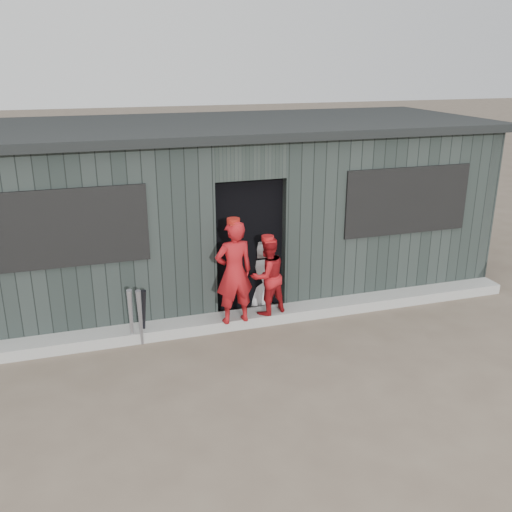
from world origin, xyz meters
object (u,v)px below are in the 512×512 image
object	(u,v)px
bat_right	(144,314)
player_red_right	(267,276)
bat_left	(131,317)
player_grey_back	(261,274)
dugout	(224,206)
player_red_left	(234,272)
bat_mid	(140,318)

from	to	relation	value
bat_right	player_red_right	bearing A→B (deg)	1.16
bat_left	player_red_right	bearing A→B (deg)	4.99
player_red_right	player_grey_back	size ratio (longest dim) A/B	1.00
bat_right	player_grey_back	xyz separation A→B (m)	(1.77, 0.51, 0.18)
dugout	player_red_right	bearing A→B (deg)	-84.78
player_red_left	player_red_right	bearing A→B (deg)	-170.78
bat_left	player_red_right	xyz separation A→B (m)	(1.89, 0.16, 0.28)
bat_right	dugout	xyz separation A→B (m)	(1.56, 1.76, 0.91)
player_grey_back	dugout	size ratio (longest dim) A/B	0.13
player_grey_back	dugout	distance (m)	1.47
bat_right	bat_left	bearing A→B (deg)	-143.15
bat_left	bat_mid	distance (m)	0.12
bat_mid	dugout	distance (m)	2.68
dugout	player_red_left	bearing A→B (deg)	-100.77
bat_mid	bat_right	distance (m)	0.19
bat_mid	player_grey_back	bearing A→B (deg)	20.59
bat_mid	bat_right	bearing A→B (deg)	70.89
dugout	bat_mid	bearing A→B (deg)	-129.82
bat_right	player_red_left	size ratio (longest dim) A/B	0.52
bat_mid	player_red_right	distance (m)	1.81
player_red_right	bat_left	bearing A→B (deg)	-12.33
player_red_left	player_red_right	world-z (taller)	player_red_left
player_red_left	player_grey_back	bearing A→B (deg)	-138.62
player_red_left	player_grey_back	size ratio (longest dim) A/B	1.30
bat_left	bat_right	xyz separation A→B (m)	(0.17, 0.13, -0.05)
player_red_left	bat_left	bearing A→B (deg)	-4.56
bat_left	player_red_left	bearing A→B (deg)	1.17
bat_mid	dugout	bearing A→B (deg)	50.18
bat_left	bat_right	world-z (taller)	bat_left
bat_mid	bat_left	bearing A→B (deg)	156.07
bat_mid	player_red_left	size ratio (longest dim) A/B	0.58
player_red_right	dugout	xyz separation A→B (m)	(-0.16, 1.73, 0.59)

